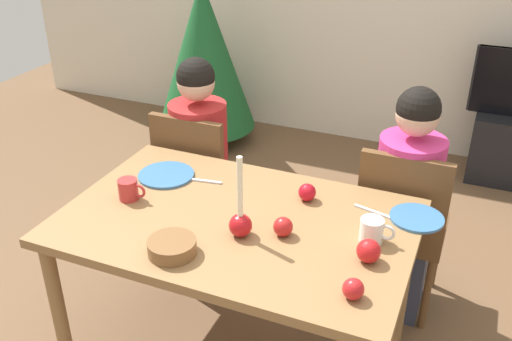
% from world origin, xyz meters
% --- Properties ---
extents(dining_table, '(1.40, 0.90, 0.75)m').
position_xyz_m(dining_table, '(0.00, 0.00, 0.67)').
color(dining_table, olive).
rests_on(dining_table, ground).
extents(chair_left, '(0.40, 0.40, 0.90)m').
position_xyz_m(chair_left, '(-0.51, 0.61, 0.51)').
color(chair_left, brown).
rests_on(chair_left, ground).
extents(chair_right, '(0.40, 0.40, 0.90)m').
position_xyz_m(chair_right, '(0.57, 0.61, 0.51)').
color(chair_right, brown).
rests_on(chair_right, ground).
extents(person_left_child, '(0.30, 0.30, 1.17)m').
position_xyz_m(person_left_child, '(-0.51, 0.64, 0.57)').
color(person_left_child, '#33384C').
rests_on(person_left_child, ground).
extents(person_right_child, '(0.30, 0.30, 1.17)m').
position_xyz_m(person_right_child, '(0.57, 0.64, 0.57)').
color(person_right_child, '#33384C').
rests_on(person_right_child, ground).
extents(christmas_tree, '(0.77, 0.77, 1.37)m').
position_xyz_m(christmas_tree, '(-1.21, 2.04, 0.72)').
color(christmas_tree, brown).
rests_on(christmas_tree, ground).
extents(candle_centerpiece, '(0.09, 0.09, 0.34)m').
position_xyz_m(candle_centerpiece, '(0.06, -0.10, 0.82)').
color(candle_centerpiece, red).
rests_on(candle_centerpiece, dining_table).
extents(plate_left, '(0.25, 0.25, 0.01)m').
position_xyz_m(plate_left, '(-0.44, 0.20, 0.76)').
color(plate_left, teal).
rests_on(plate_left, dining_table).
extents(plate_right, '(0.21, 0.21, 0.01)m').
position_xyz_m(plate_right, '(0.66, 0.28, 0.76)').
color(plate_right, teal).
rests_on(plate_right, dining_table).
extents(mug_left, '(0.13, 0.08, 0.09)m').
position_xyz_m(mug_left, '(-0.48, -0.04, 0.80)').
color(mug_left, '#B72D2D').
rests_on(mug_left, dining_table).
extents(mug_right, '(0.13, 0.09, 0.09)m').
position_xyz_m(mug_right, '(0.53, 0.06, 0.80)').
color(mug_right, white).
rests_on(mug_right, dining_table).
extents(fork_left, '(0.18, 0.04, 0.01)m').
position_xyz_m(fork_left, '(-0.27, 0.22, 0.75)').
color(fork_left, silver).
rests_on(fork_left, dining_table).
extents(fork_right, '(0.18, 0.06, 0.01)m').
position_xyz_m(fork_right, '(0.50, 0.26, 0.75)').
color(fork_right, silver).
rests_on(fork_right, dining_table).
extents(bowl_walnuts, '(0.18, 0.18, 0.06)m').
position_xyz_m(bowl_walnuts, '(-0.12, -0.30, 0.78)').
color(bowl_walnuts, brown).
rests_on(bowl_walnuts, dining_table).
extents(apple_near_candle, '(0.08, 0.08, 0.08)m').
position_xyz_m(apple_near_candle, '(0.21, -0.04, 0.79)').
color(apple_near_candle, red).
rests_on(apple_near_candle, dining_table).
extents(apple_by_left_plate, '(0.07, 0.07, 0.07)m').
position_xyz_m(apple_by_left_plate, '(0.55, -0.29, 0.79)').
color(apple_by_left_plate, red).
rests_on(apple_by_left_plate, dining_table).
extents(apple_by_right_mug, '(0.09, 0.09, 0.09)m').
position_xyz_m(apple_by_right_mug, '(0.55, -0.07, 0.79)').
color(apple_by_right_mug, red).
rests_on(apple_by_right_mug, dining_table).
extents(apple_far_edge, '(0.08, 0.08, 0.08)m').
position_xyz_m(apple_far_edge, '(0.21, 0.25, 0.79)').
color(apple_far_edge, red).
rests_on(apple_far_edge, dining_table).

